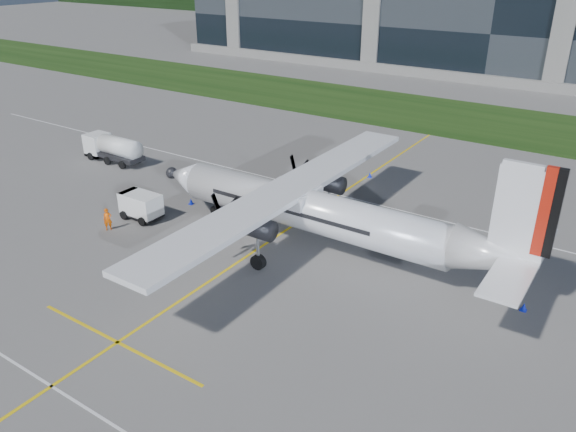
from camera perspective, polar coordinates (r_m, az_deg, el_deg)
name	(u,v)px	position (r m, az deg, el deg)	size (l,w,h in m)	color
ground	(408,129)	(68.03, 12.08, 8.67)	(400.00, 400.00, 0.00)	#575553
grass_strip	(433,114)	(75.27, 14.47, 10.01)	(400.00, 18.00, 0.04)	black
terminal_building	(508,28)	(104.30, 21.41, 17.38)	(120.00, 20.00, 15.00)	black
tree_line	(567,23)	(163.43, 26.51, 17.17)	(400.00, 6.00, 6.00)	black
yellow_taxiway_centerline	(286,230)	(41.69, -0.17, -1.43)	(0.20, 70.00, 0.01)	yellow
turboprop_aircraft	(323,191)	(37.15, 3.61, 2.57)	(28.42, 29.47, 8.84)	white
fuel_tanker_truck	(110,148)	(58.18, -17.62, 6.60)	(7.00, 2.27, 2.62)	white
baggage_tug	(141,206)	(44.62, -14.70, 0.97)	(3.36, 2.02, 2.02)	white
ground_crew_person	(107,218)	(43.43, -17.87, -0.18)	(0.79, 0.56, 1.94)	#F25907
safety_cone_nose_stbd	(191,201)	(46.58, -9.83, 1.48)	(0.36, 0.36, 0.50)	#0B1DC3
safety_cone_tail	(524,307)	(35.32, 22.84, -8.49)	(0.36, 0.36, 0.50)	#0B1DC3
safety_cone_stbdwing	(370,175)	(52.08, 8.32, 4.17)	(0.36, 0.36, 0.50)	#0B1DC3
safety_cone_fwd	(155,199)	(47.71, -13.39, 1.73)	(0.36, 0.36, 0.50)	#0B1DC3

